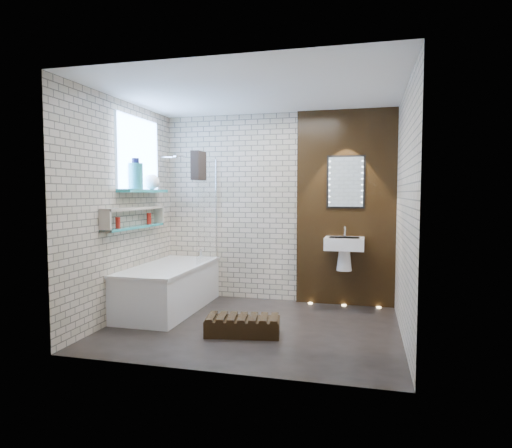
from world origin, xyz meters
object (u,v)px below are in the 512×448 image
(walnut_step, at_px, (243,327))
(led_mirror, at_px, (346,182))
(bathtub, at_px, (170,287))
(washbasin, at_px, (344,248))
(bath_screen, at_px, (207,210))

(walnut_step, bearing_deg, led_mirror, 57.36)
(bathtub, xyz_separation_m, led_mirror, (2.17, 0.78, 1.36))
(led_mirror, relative_size, walnut_step, 0.90)
(bathtub, distance_m, walnut_step, 1.42)
(led_mirror, height_order, walnut_step, led_mirror)
(walnut_step, bearing_deg, washbasin, 54.46)
(bath_screen, relative_size, walnut_step, 1.79)
(washbasin, bearing_deg, walnut_step, -125.54)
(bath_screen, height_order, led_mirror, led_mirror)
(bathtub, distance_m, led_mirror, 2.68)
(bath_screen, relative_size, led_mirror, 2.00)
(washbasin, bearing_deg, bath_screen, -174.22)
(bathtub, bearing_deg, bath_screen, 51.10)
(bathtub, xyz_separation_m, bath_screen, (0.35, 0.44, 0.99))
(walnut_step, bearing_deg, bathtub, 147.85)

